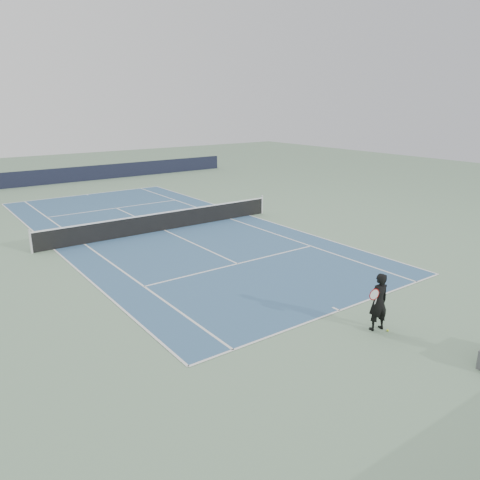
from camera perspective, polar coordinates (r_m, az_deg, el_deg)
ground at (r=24.23m, az=-9.20°, el=1.17°), size 80.00×80.00×0.00m
court_surface at (r=24.23m, az=-9.20°, el=1.18°), size 10.97×23.77×0.01m
tennis_net at (r=24.10m, az=-9.25°, el=2.32°), size 12.90×0.10×1.07m
windscreen_far at (r=40.59m, az=-21.00°, el=7.33°), size 30.00×0.25×1.20m
tennis_player at (r=13.97m, az=16.51°, el=-7.24°), size 0.82×0.60×1.73m
tennis_ball at (r=14.29m, az=17.55°, el=-10.46°), size 0.06×0.06×0.06m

